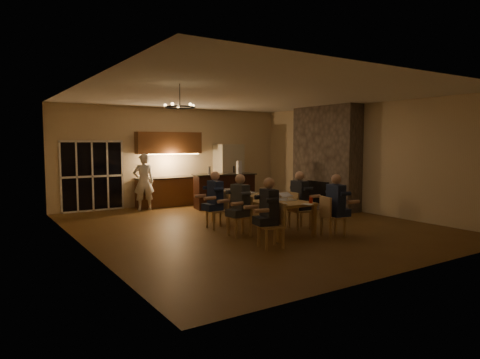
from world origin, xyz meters
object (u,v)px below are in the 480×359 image
(dining_table, at_px, (259,213))
(can_silver, at_px, (280,198))
(chair_left_mid, at_px, (240,216))
(chair_left_far, at_px, (217,210))
(laptop_b, at_px, (289,196))
(bar_island, at_px, (224,191))
(redcup_mid, at_px, (239,195))
(person_left_mid, at_px, (240,205))
(person_right_mid, at_px, (299,200))
(chair_left_near, at_px, (271,226))
(mug_back, at_px, (227,193))
(bar_blender, at_px, (239,167))
(laptop_e, at_px, (228,189))
(chandelier, at_px, (180,107))
(redcup_near, at_px, (311,200))
(plate_near, at_px, (287,199))
(mug_mid, at_px, (249,193))
(laptop_d, at_px, (270,193))
(person_right_near, at_px, (336,205))
(person_left_far, at_px, (215,200))
(laptop_c, at_px, (249,194))
(standing_person, at_px, (144,182))
(laptop_f, at_px, (246,188))
(plate_far, at_px, (253,193))
(plate_left, at_px, (273,202))
(laptop_a, at_px, (279,199))
(bar_bottle, at_px, (209,170))
(chair_right_far, at_px, (271,204))
(refrigerator, at_px, (229,173))
(mug_front, at_px, (268,198))
(chair_right_near, at_px, (333,216))
(can_cola, at_px, (223,190))
(person_left_near, at_px, (269,212))
(chair_right_mid, at_px, (300,210))

(dining_table, height_order, can_silver, can_silver)
(chair_left_mid, distance_m, chair_left_far, 1.03)
(chair_left_far, bearing_deg, laptop_b, 41.79)
(bar_island, bearing_deg, redcup_mid, -105.01)
(person_left_mid, height_order, person_right_mid, same)
(chair_left_near, bearing_deg, mug_back, 179.83)
(redcup_mid, distance_m, bar_blender, 3.34)
(chair_left_near, relative_size, laptop_e, 2.78)
(chair_left_near, xyz_separation_m, chandelier, (-1.42, 1.07, 2.31))
(mug_back, relative_size, redcup_near, 0.83)
(mug_back, relative_size, plate_near, 0.36)
(chair_left_far, xyz_separation_m, plate_near, (1.23, -1.14, 0.31))
(dining_table, distance_m, chandelier, 3.38)
(chandelier, bearing_deg, mug_mid, 25.89)
(laptop_d, bearing_deg, dining_table, 167.70)
(can_silver, bearing_deg, person_left_mid, 163.78)
(redcup_near, bearing_deg, redcup_mid, 115.51)
(person_right_near, distance_m, person_left_far, 2.84)
(chair_left_far, height_order, laptop_c, laptop_c)
(standing_person, xyz_separation_m, laptop_f, (1.62, -3.18, -0.01))
(laptop_c, distance_m, plate_far, 1.04)
(person_right_near, xyz_separation_m, laptop_d, (-0.65, 1.51, 0.17))
(laptop_b, xyz_separation_m, plate_left, (-0.53, -0.11, -0.10))
(laptop_a, xyz_separation_m, can_silver, (0.33, 0.39, -0.05))
(laptop_a, height_order, plate_near, laptop_a)
(laptop_b, xyz_separation_m, bar_bottle, (0.24, 4.14, 0.34))
(person_right_near, bearing_deg, laptop_e, 29.68)
(redcup_mid, bearing_deg, person_right_near, -56.78)
(chair_right_far, distance_m, plate_far, 0.58)
(refrigerator, height_order, bar_blender, refrigerator)
(mug_front, height_order, plate_near, mug_front)
(bar_bottle, bearing_deg, laptop_e, -107.54)
(chair_right_near, distance_m, laptop_b, 1.09)
(chair_right_far, bearing_deg, bar_blender, -28.88)
(chair_left_far, xyz_separation_m, chandelier, (-1.50, -1.18, 2.31))
(chair_right_far, relative_size, bar_bottle, 3.71)
(mug_back, bearing_deg, mug_mid, -27.10)
(laptop_d, relative_size, can_silver, 2.67)
(mug_front, distance_m, bar_blender, 3.92)
(dining_table, xyz_separation_m, can_cola, (-0.17, 1.45, 0.44))
(chair_left_near, relative_size, can_cola, 7.42)
(person_left_near, bearing_deg, laptop_f, 165.42)
(standing_person, height_order, mug_mid, standing_person)
(laptop_e, xyz_separation_m, mug_front, (0.12, -1.56, -0.06))
(mug_front, relative_size, plate_left, 0.43)
(can_silver, bearing_deg, chair_left_far, 124.28)
(chair_right_mid, bearing_deg, laptop_d, 59.15)
(laptop_d, distance_m, redcup_mid, 0.77)
(chair_left_far, xyz_separation_m, plate_far, (1.21, 0.23, 0.31))
(chair_right_near, height_order, redcup_near, chair_right_near)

